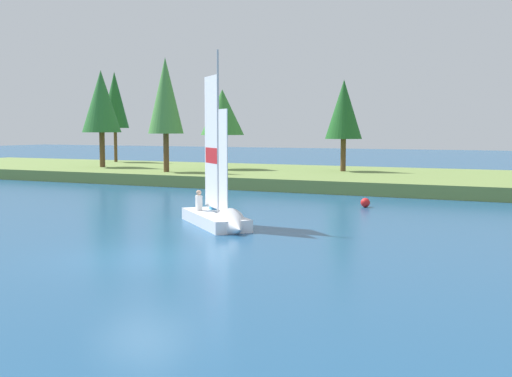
# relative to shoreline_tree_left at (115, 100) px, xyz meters

# --- Properties ---
(ground_plane) EXTENTS (200.00, 200.00, 0.00)m
(ground_plane) POSITION_rel_shoreline_tree_left_xyz_m (24.69, -30.46, -6.01)
(ground_plane) COLOR navy
(shore_bank) EXTENTS (80.00, 14.38, 0.73)m
(shore_bank) POSITION_rel_shoreline_tree_left_xyz_m (24.69, -4.65, -5.65)
(shore_bank) COLOR olive
(shore_bank) RESTS_ON ground
(shoreline_tree_left) EXTENTS (2.36, 2.36, 7.72)m
(shoreline_tree_left) POSITION_rel_shoreline_tree_left_xyz_m (0.00, 0.00, 0.00)
(shoreline_tree_left) COLOR brown
(shoreline_tree_left) RESTS_ON shore_bank
(shoreline_tree_midleft) EXTENTS (2.87, 2.87, 7.15)m
(shoreline_tree_midleft) POSITION_rel_shoreline_tree_left_xyz_m (3.93, -6.61, -0.46)
(shoreline_tree_midleft) COLOR brown
(shoreline_tree_midleft) RESTS_ON shore_bank
(shoreline_tree_centre) EXTENTS (2.32, 2.32, 7.49)m
(shoreline_tree_centre) POSITION_rel_shoreline_tree_left_xyz_m (11.28, -9.14, -0.33)
(shoreline_tree_centre) COLOR brown
(shoreline_tree_centre) RESTS_ON shore_bank
(shoreline_tree_midright) EXTENTS (3.07, 3.07, 5.60)m
(shoreline_tree_midright) POSITION_rel_shoreline_tree_left_xyz_m (13.15, -4.85, -1.31)
(shoreline_tree_midright) COLOR brown
(shoreline_tree_midright) RESTS_ON shore_bank
(shoreline_tree_right) EXTENTS (2.46, 2.46, 6.10)m
(shoreline_tree_right) POSITION_rel_shoreline_tree_left_xyz_m (21.59, -3.41, -1.19)
(shoreline_tree_right) COLOR brown
(shoreline_tree_right) RESTS_ON shore_bank
(sailboat) EXTENTS (4.43, 4.23, 6.73)m
(sailboat) POSITION_rel_shoreline_tree_left_xyz_m (24.05, -24.85, -5.55)
(sailboat) COLOR white
(sailboat) RESTS_ON ground
(channel_buoy) EXTENTS (0.42, 0.42, 0.42)m
(channel_buoy) POSITION_rel_shoreline_tree_left_xyz_m (26.95, -16.56, -5.80)
(channel_buoy) COLOR red
(channel_buoy) RESTS_ON ground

